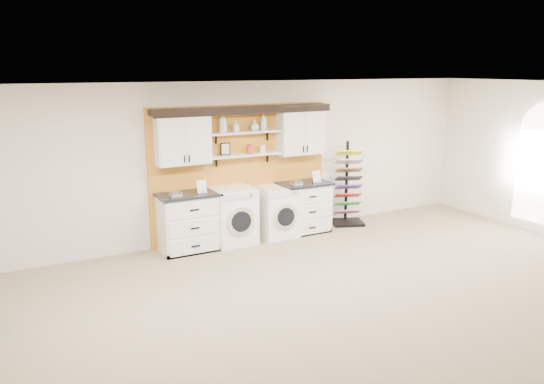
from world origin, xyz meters
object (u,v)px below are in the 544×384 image
base_cabinet_right (304,207)px  washer (233,216)px  dryer (277,212)px  sample_rack (348,198)px  base_cabinet_left (189,222)px

base_cabinet_right → washer: washer is taller
dryer → sample_rack: (1.62, 0.04, 0.06)m
base_cabinet_left → dryer: 1.68m
base_cabinet_right → washer: (-1.45, -0.00, 0.03)m
base_cabinet_left → base_cabinet_right: 2.26m
base_cabinet_right → base_cabinet_left: bearing=-180.0°
washer → dryer: (0.87, 0.00, -0.03)m
base_cabinet_right → dryer: (-0.58, -0.00, -0.01)m
base_cabinet_right → sample_rack: sample_rack is taller
washer → sample_rack: size_ratio=0.61×
dryer → sample_rack: 1.62m
sample_rack → base_cabinet_left: bearing=-158.0°
dryer → sample_rack: size_ratio=0.57×
washer → sample_rack: sample_rack is taller
base_cabinet_left → dryer: bearing=-0.1°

